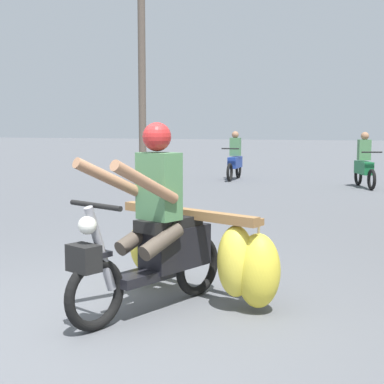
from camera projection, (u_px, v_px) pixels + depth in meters
The scene contains 5 objects.
ground_plane at pixel (91, 326), 4.42m from camera, with size 120.00×120.00×0.00m, color #56595E.
motorbike_main_loaded at pixel (179, 243), 4.95m from camera, with size 1.61×1.95×1.58m.
motorbike_distant_ahead_left at pixel (235, 160), 16.41m from camera, with size 0.50×1.62×1.40m.
motorbike_distant_ahead_right at pixel (364, 165), 14.30m from camera, with size 0.73×1.55×1.40m.
utility_pole at pixel (142, 50), 13.53m from camera, with size 0.18×0.18×6.68m, color brown.
Camera 1 is at (2.20, -3.74, 1.55)m, focal length 53.05 mm.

